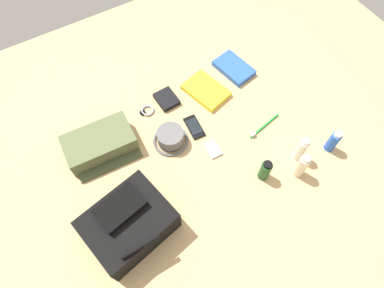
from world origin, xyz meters
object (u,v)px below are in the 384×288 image
Objects in this scene: deodorant_spray at (333,141)px; media_player at (213,149)px; toiletry_pouch at (100,144)px; shampoo_bottle at (265,170)px; paperback_novel at (234,68)px; cell_phone at (194,127)px; travel_guidebook at (206,91)px; toothbrush at (263,127)px; backpack at (128,223)px; wallet at (167,99)px; wristwatch at (147,111)px; toothpaste_tube at (301,149)px; lotion_bottle at (302,166)px; bucket_hat at (170,138)px.

deodorant_spray is 1.43× the size of media_player.
shampoo_bottle is at bearing 139.00° from toiletry_pouch.
paperback_novel reaches higher than cell_phone.
toiletry_pouch is 3.49× the size of media_player.
travel_guidebook is 1.31× the size of toothbrush.
paperback_novel is (0.11, -0.58, -0.05)m from deodorant_spray.
cell_phone is 0.14m from media_player.
backpack is at bearing 30.41° from paperback_novel.
deodorant_spray reaches higher than shampoo_bottle.
toiletry_pouch is 1.41× the size of paperback_novel.
toiletry_pouch is at bearing 10.31° from wallet.
cell_phone is 1.75× the size of wristwatch.
media_player is at bearing -35.76° from toothpaste_tube.
lotion_bottle reaches higher than paperback_novel.
paperback_novel reaches higher than toothbrush.
bucket_hat is 1.28× the size of cell_phone.
wristwatch is 0.39× the size of toothbrush.
toiletry_pouch is 0.56m from travel_guidebook.
paperback_novel is 0.40m from cell_phone.
toothpaste_tube is (-0.71, 0.46, 0.02)m from toiletry_pouch.
paperback_novel is at bearing -111.80° from shampoo_bottle.
toothpaste_tube is at bearing 107.65° from travel_guidebook.
toothbrush reaches higher than media_player.
bucket_hat is at bearing 23.13° from paperback_novel.
bucket_hat is (-0.32, -0.26, -0.04)m from backpack.
travel_guidebook is at bearing -78.87° from lotion_bottle.
lotion_bottle is 0.26m from toothbrush.
toothbrush is (-0.12, 0.30, -0.00)m from travel_guidebook.
lotion_bottle is 0.68m from wallet.
shampoo_bottle reaches higher than paperback_novel.
wristwatch is (0.27, -0.54, -0.05)m from shampoo_bottle.
toothpaste_tube is at bearing 147.03° from toiletry_pouch.
shampoo_bottle is (0.13, -0.06, -0.01)m from lotion_bottle.
travel_guidebook is (-0.56, -0.03, -0.03)m from toiletry_pouch.
lotion_bottle is at bearing 122.33° from cell_phone.
deodorant_spray reaches higher than media_player.
cell_phone is (-0.40, 0.11, -0.04)m from toiletry_pouch.
wallet reaches higher than wristwatch.
toothbrush is at bearing 149.41° from cell_phone.
paperback_novel is at bearing -150.77° from cell_phone.
deodorant_spray is at bearing 129.21° from toothbrush.
lotion_bottle reaches higher than travel_guidebook.
deodorant_spray is 0.30m from toothbrush.
backpack reaches higher than shampoo_bottle.
shampoo_bottle is at bearing 172.03° from backpack.
toiletry_pouch is at bearing -96.22° from backpack.
media_player is at bearing 136.70° from bucket_hat.
shampoo_bottle is at bearing 103.80° from wallet.
cell_phone is at bearing 127.46° from wristwatch.
wristwatch is at bearing -84.41° from bucket_hat.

